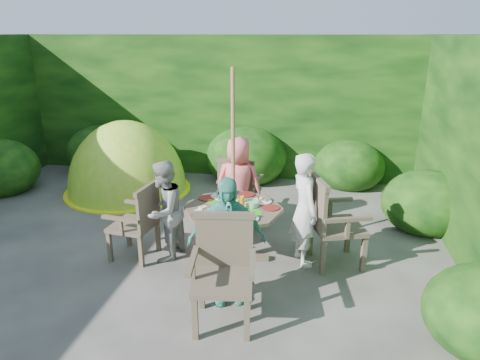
% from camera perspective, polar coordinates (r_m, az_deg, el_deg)
% --- Properties ---
extents(ground, '(60.00, 60.00, 0.00)m').
position_cam_1_polar(ground, '(5.02, -12.94, -11.71)').
color(ground, '#423F3A').
rests_on(ground, ground).
extents(hedge_enclosure, '(9.00, 9.00, 2.50)m').
position_cam_1_polar(hedge_enclosure, '(5.72, -8.63, 5.92)').
color(hedge_enclosure, black).
rests_on(hedge_enclosure, ground).
extents(patio_table, '(1.26, 1.26, 0.79)m').
position_cam_1_polar(patio_table, '(4.88, -0.83, -4.77)').
color(patio_table, '#40372A').
rests_on(patio_table, ground).
extents(parasol_pole, '(0.05, 0.05, 2.20)m').
position_cam_1_polar(parasol_pole, '(4.69, -0.91, 1.32)').
color(parasol_pole, olive).
rests_on(parasol_pole, ground).
extents(garden_chair_right, '(0.70, 0.74, 1.01)m').
position_cam_1_polar(garden_chair_right, '(4.91, 11.97, -5.31)').
color(garden_chair_right, '#40372A').
rests_on(garden_chair_right, ground).
extents(garden_chair_left, '(0.53, 0.58, 0.88)m').
position_cam_1_polar(garden_chair_left, '(5.11, -13.38, -5.28)').
color(garden_chair_left, '#40372A').
rests_on(garden_chair_left, ground).
extents(garden_chair_back, '(0.60, 0.55, 0.90)m').
position_cam_1_polar(garden_chair_back, '(5.93, -0.19, -1.14)').
color(garden_chair_back, '#40372A').
rests_on(garden_chair_back, ground).
extents(garden_chair_front, '(0.64, 0.59, 0.96)m').
position_cam_1_polar(garden_chair_front, '(3.93, -2.24, -11.78)').
color(garden_chair_front, '#40372A').
rests_on(garden_chair_front, ground).
extents(child_right, '(0.48, 0.56, 1.31)m').
position_cam_1_polar(child_right, '(4.85, 8.61, -3.92)').
color(child_right, silver).
rests_on(child_right, ground).
extents(child_left, '(0.53, 0.64, 1.18)m').
position_cam_1_polar(child_left, '(4.99, -10.09, -4.07)').
color(child_left, gray).
rests_on(child_left, ground).
extents(child_back, '(0.64, 0.43, 1.28)m').
position_cam_1_polar(child_back, '(5.59, -0.21, -0.67)').
color(child_back, '#F96770').
rests_on(child_back, ground).
extents(child_front, '(0.82, 0.55, 1.29)m').
position_cam_1_polar(child_front, '(4.13, -1.80, -8.13)').
color(child_front, teal).
rests_on(child_front, ground).
extents(dome_tent, '(2.49, 2.49, 2.38)m').
position_cam_1_polar(dome_tent, '(7.48, -14.67, -1.36)').
color(dome_tent, '#8BCB27').
rests_on(dome_tent, ground).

